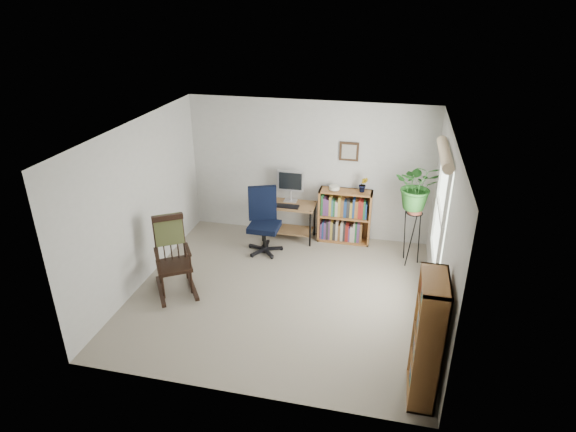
% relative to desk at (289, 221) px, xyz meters
% --- Properties ---
extents(floor, '(4.20, 4.00, 0.00)m').
position_rel_desk_xyz_m(floor, '(0.28, -1.70, -0.33)').
color(floor, gray).
rests_on(floor, ground).
extents(ceiling, '(4.20, 4.00, 0.00)m').
position_rel_desk_xyz_m(ceiling, '(0.28, -1.70, 2.07)').
color(ceiling, silver).
rests_on(ceiling, ground).
extents(wall_back, '(4.20, 0.00, 2.40)m').
position_rel_desk_xyz_m(wall_back, '(0.28, 0.30, 0.87)').
color(wall_back, beige).
rests_on(wall_back, ground).
extents(wall_front, '(4.20, 0.00, 2.40)m').
position_rel_desk_xyz_m(wall_front, '(0.28, -3.70, 0.87)').
color(wall_front, beige).
rests_on(wall_front, ground).
extents(wall_left, '(0.00, 4.00, 2.40)m').
position_rel_desk_xyz_m(wall_left, '(-1.82, -1.70, 0.87)').
color(wall_left, beige).
rests_on(wall_left, ground).
extents(wall_right, '(0.00, 4.00, 2.40)m').
position_rel_desk_xyz_m(wall_right, '(2.38, -1.70, 0.87)').
color(wall_right, beige).
rests_on(wall_right, ground).
extents(window, '(0.12, 1.20, 1.50)m').
position_rel_desk_xyz_m(window, '(2.34, -1.40, 1.07)').
color(window, white).
rests_on(window, wall_right).
extents(desk, '(0.91, 0.50, 0.66)m').
position_rel_desk_xyz_m(desk, '(0.00, 0.00, 0.00)').
color(desk, olive).
rests_on(desk, floor).
extents(monitor, '(0.46, 0.16, 0.56)m').
position_rel_desk_xyz_m(monitor, '(0.00, 0.14, 0.61)').
color(monitor, silver).
rests_on(monitor, desk).
extents(keyboard, '(0.40, 0.15, 0.02)m').
position_rel_desk_xyz_m(keyboard, '(0.00, -0.12, 0.34)').
color(keyboard, black).
rests_on(keyboard, desk).
extents(office_chair, '(0.79, 0.79, 1.11)m').
position_rel_desk_xyz_m(office_chair, '(-0.29, -0.57, 0.23)').
color(office_chair, black).
rests_on(office_chair, floor).
extents(rocking_chair, '(1.04, 1.16, 1.15)m').
position_rel_desk_xyz_m(rocking_chair, '(-1.23, -1.99, 0.25)').
color(rocking_chair, black).
rests_on(rocking_chair, floor).
extents(low_bookshelf, '(0.89, 0.30, 0.94)m').
position_rel_desk_xyz_m(low_bookshelf, '(0.96, 0.12, 0.14)').
color(low_bookshelf, '#9A6232').
rests_on(low_bookshelf, floor).
extents(tall_bookshelf, '(0.27, 0.64, 1.45)m').
position_rel_desk_xyz_m(tall_bookshelf, '(2.20, -3.24, 0.40)').
color(tall_bookshelf, '#9A6232').
rests_on(tall_bookshelf, floor).
extents(plant_stand, '(0.31, 0.31, 1.03)m').
position_rel_desk_xyz_m(plant_stand, '(2.08, -0.39, 0.19)').
color(plant_stand, black).
rests_on(plant_stand, floor).
extents(spider_plant, '(1.69, 1.88, 1.46)m').
position_rel_desk_xyz_m(spider_plant, '(2.08, -0.39, 1.36)').
color(spider_plant, '#266322').
rests_on(spider_plant, plant_stand).
extents(potted_plant_small, '(0.13, 0.24, 0.11)m').
position_rel_desk_xyz_m(potted_plant_small, '(1.24, 0.13, 0.67)').
color(potted_plant_small, '#266322').
rests_on(potted_plant_small, low_bookshelf).
extents(framed_picture, '(0.32, 0.04, 0.32)m').
position_rel_desk_xyz_m(framed_picture, '(0.96, 0.27, 1.25)').
color(framed_picture, black).
rests_on(framed_picture, wall_back).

